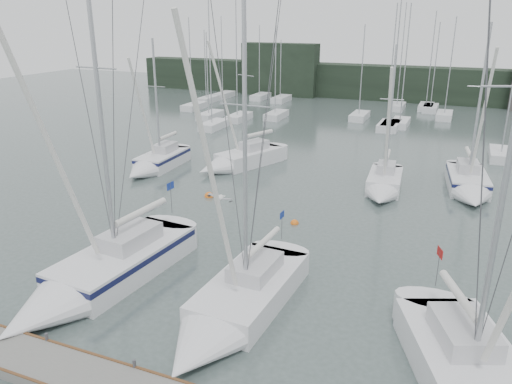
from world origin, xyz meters
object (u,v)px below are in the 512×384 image
sailboat_mid_a (154,164)px  sailboat_mid_d (469,186)px  sailboat_near_center (228,314)px  buoy_a (295,223)px  sailboat_near_left (93,279)px  buoy_c (209,196)px  sailboat_mid_c (383,187)px  sailboat_mid_b (236,161)px

sailboat_mid_a → sailboat_mid_d: bearing=6.9°
sailboat_near_center → buoy_a: size_ratio=29.30×
sailboat_near_left → buoy_c: sailboat_near_left is taller
sailboat_mid_a → buoy_c: size_ratio=16.98×
sailboat_mid_a → sailboat_mid_d: (23.94, 3.69, 0.02)m
sailboat_mid_a → sailboat_mid_c: 18.34m
sailboat_near_center → sailboat_mid_b: (-9.15, 20.55, 0.05)m
buoy_c → sailboat_mid_c: bearing=25.3°
sailboat_mid_d → sailboat_mid_c: bearing=-165.3°
sailboat_near_center → buoy_c: (-7.99, 13.48, -0.53)m
buoy_a → buoy_c: (-7.11, 2.28, 0.00)m
sailboat_near_left → sailboat_mid_c: sailboat_near_left is taller
sailboat_mid_a → buoy_a: bearing=-25.3°
sailboat_near_center → sailboat_mid_c: bearing=82.9°
sailboat_mid_c → sailboat_near_left: bearing=-122.7°
sailboat_near_left → sailboat_mid_b: size_ratio=1.35×
sailboat_mid_d → buoy_a: 13.87m
sailboat_mid_c → buoy_a: sailboat_mid_c is taller
sailboat_mid_b → sailboat_mid_a: bearing=-128.7°
sailboat_mid_b → buoy_c: (1.16, -7.06, -0.59)m
sailboat_near_left → sailboat_mid_c: (10.11, 18.78, -0.12)m
sailboat_mid_a → sailboat_mid_b: bearing=26.7°
sailboat_mid_a → buoy_c: (7.06, -3.86, -0.59)m
buoy_a → sailboat_mid_d: bearing=45.2°
sailboat_near_left → buoy_a: 12.72m
sailboat_mid_a → sailboat_mid_b: (5.89, 3.21, -0.00)m
sailboat_mid_d → buoy_a: sailboat_mid_d is taller
buoy_c → sailboat_mid_b: bearing=99.4°
sailboat_mid_a → sailboat_mid_d: 24.22m
buoy_a → sailboat_mid_a: bearing=156.6°
sailboat_near_center → buoy_a: bearing=97.1°
sailboat_mid_a → buoy_a: size_ratio=21.80×
sailboat_mid_c → buoy_c: sailboat_mid_c is taller
sailboat_mid_b → buoy_c: bearing=-57.9°
sailboat_mid_c → sailboat_near_center: bearing=-104.1°
buoy_c → sailboat_mid_d: bearing=24.1°
sailboat_near_left → buoy_a: bearing=67.0°
buoy_a → buoy_c: size_ratio=0.78×
buoy_a → buoy_c: 7.47m
sailboat_mid_b → sailboat_mid_d: 18.05m
sailboat_mid_c → buoy_c: 12.42m
buoy_c → sailboat_near_center: bearing=-59.4°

